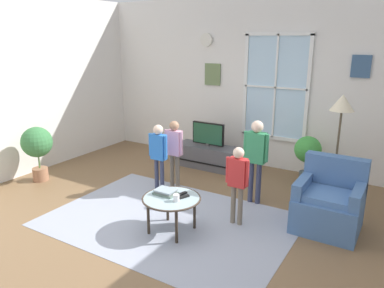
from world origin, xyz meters
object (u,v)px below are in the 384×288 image
Objects in this scene: coffee_table at (171,200)px; person_red_shirt at (238,177)px; person_blue_shirt at (159,151)px; potted_plant_by_window at (308,152)px; tv_stand at (208,157)px; book_stack at (166,192)px; person_green_shirt at (256,152)px; remote_near_cup at (184,197)px; person_pink_shirt at (174,147)px; remote_near_books at (182,194)px; floor_lamp at (341,114)px; television at (208,134)px; cup at (176,198)px; potted_plant_corner at (37,145)px; armchair at (329,204)px.

person_red_shirt is at bearing 44.26° from coffee_table.
person_blue_shirt reaches higher than potted_plant_by_window.
person_blue_shirt reaches higher than tv_stand.
book_stack is 0.22× the size of person_green_shirt.
remote_near_cup reaches higher than coffee_table.
person_pink_shirt is 1.37× the size of potted_plant_by_window.
person_blue_shirt is (-0.83, 0.88, 0.25)m from coffee_table.
potted_plant_by_window is at bearing 68.12° from remote_near_books.
television is at bearing 169.18° from floor_lamp.
tv_stand is 8.40× the size of remote_near_cup.
potted_plant_corner is at bearing 173.80° from cup.
cup is 0.20m from remote_near_books.
person_blue_shirt is (-0.08, -1.39, 0.46)m from tv_stand.
remote_near_cup is 0.09× the size of floor_lamp.
potted_plant_corner is at bearing 175.43° from book_stack.
tv_stand is at bearing 169.11° from floor_lamp.
floor_lamp reaches higher than book_stack.
coffee_table is at bearing -114.22° from remote_near_books.
television is 7.31× the size of cup.
potted_plant_corner is 4.66m from floor_lamp.
book_stack is (-1.73, -1.03, 0.15)m from armchair.
remote_near_cup is 2.95m from potted_plant_corner.
cup is 0.14m from remote_near_cup.
person_green_shirt is 0.77× the size of floor_lamp.
person_blue_shirt reaches higher than remote_near_cup.
floor_lamp reaches higher than potted_plant_corner.
potted_plant_by_window is (0.98, 2.43, 0.11)m from coffee_table.
cup is 0.09× the size of potted_plant_corner.
remote_near_cup is (0.87, -2.19, -0.18)m from television.
potted_plant_corner reaches higher than armchair.
person_blue_shirt is at bearing 17.13° from potted_plant_corner.
floor_lamp is at bearing 19.90° from potted_plant_corner.
coffee_table is at bearing -22.45° from book_stack.
tv_stand is at bearing 111.76° from remote_near_cup.
person_pink_shirt is (0.01, -1.10, 0.04)m from television.
tv_stand is at bearing 86.77° from person_blue_shirt.
person_pink_shirt is at bearing -163.32° from floor_lamp.
person_blue_shirt reaches higher than coffee_table.
person_blue_shirt is (-0.70, 0.83, 0.19)m from book_stack.
person_red_shirt is 0.84× the size of person_green_shirt.
floor_lamp is at bearing -10.82° from television.
coffee_table is 0.79× the size of potted_plant_corner.
potted_plant_corner is at bearing -150.37° from potted_plant_by_window.
armchair is 1.22× the size of coffee_table.
person_pink_shirt reaches higher than remote_near_cup.
potted_plant_by_window is (0.39, 1.85, -0.11)m from person_red_shirt.
book_stack is at bearing -132.50° from floor_lamp.
cup is at bearing -24.38° from book_stack.
potted_plant_corner is (-3.36, -1.03, -0.15)m from person_green_shirt.
television is at bearing 108.25° from coffee_table.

